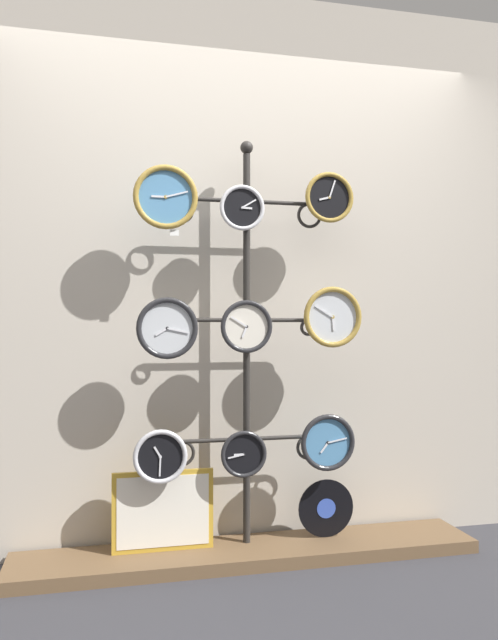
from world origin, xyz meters
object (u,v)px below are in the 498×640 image
Objects in this scene: clock_middle_left at (167,328)px; clock_middle_center at (246,327)px; clock_bottom_left at (160,456)px; display_stand at (247,401)px; clock_bottom_center at (244,454)px; clock_top_left at (166,197)px; picture_frame at (163,511)px; clock_top_center at (242,208)px; clock_top_right at (329,198)px; clock_middle_right at (332,317)px; vinyl_record at (326,508)px; clock_bottom_right at (328,442)px.

clock_middle_left is 0.37m from clock_middle_center.
clock_middle_left is 0.58m from clock_bottom_left.
clock_bottom_center is at bearing -110.09° from display_stand.
clock_top_left reaches higher than picture_frame.
clock_top_left is 0.36m from clock_top_center.
picture_frame is at bearing 95.94° from clock_middle_left.
clock_top_right is at bearing 3.30° from clock_bottom_center.
display_stand is at bearing 16.28° from clock_middle_left.
clock_bottom_center is at bearing -176.70° from clock_top_right.
clock_middle_right is 0.95m from vinyl_record.
clock_top_right reaches higher than vinyl_record.
clock_top_left is at bearing 178.32° from clock_bottom_center.
clock_top_right is 0.91× the size of clock_bottom_right.
picture_frame is (-0.38, 0.07, -0.85)m from clock_middle_center.
clock_bottom_center is 0.41m from clock_bottom_right.
clock_middle_center is 0.68m from clock_bottom_right.
display_stand is 0.64m from picture_frame.
clock_middle_left is at bearing -176.60° from clock_middle_center.
clock_bottom_center is 0.80× the size of clock_bottom_right.
clock_top_right is 1.00× the size of clock_bottom_left.
clock_middle_right reaches higher than clock_middle_center.
clock_bottom_center reaches higher than vinyl_record.
clock_top_center is 0.80× the size of clock_bottom_right.
clock_top_left reaches higher than clock_middle_left.
clock_bottom_left is at bearing -179.10° from clock_top_right.
clock_middle_center is (-0.02, -0.09, 0.36)m from display_stand.
display_stand reaches higher than clock_bottom_center.
clock_top_right is 1.46m from clock_bottom_left.
display_stand reaches higher than vinyl_record.
clock_bottom_center is (-0.44, 0.00, -0.64)m from clock_middle_right.
clock_top_right is at bearing 57.85° from clock_bottom_right.
clock_bottom_right is (-0.02, -0.03, -1.18)m from clock_top_right.
clock_top_center is 0.67m from clock_middle_left.
clock_middle_right is (0.42, -0.02, 0.05)m from clock_middle_center.
clock_middle_left is 0.79m from clock_middle_right.
clock_middle_center reaches higher than clock_bottom_left.
display_stand reaches higher than clock_top_center.
clock_middle_left is at bearing -163.72° from display_stand.
clock_top_center is 1.15m from clock_bottom_center.
clock_middle_left reaches higher than vinyl_record.
clock_middle_right is 0.63× the size of picture_frame.
clock_middle_right is 1.34× the size of clock_bottom_center.
clock_bottom_left is at bearing 178.20° from clock_bottom_center.
clock_bottom_left is 0.88m from vinyl_record.
display_stand is 8.05× the size of clock_middle_center.
clock_bottom_center is at bearing 179.39° from clock_middle_right.
display_stand is 0.54m from clock_middle_left.
clock_middle_center is at bearing 177.47° from clock_middle_right.
clock_middle_center is 0.71m from clock_bottom_left.
clock_middle_right is at bearing -15.69° from display_stand.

